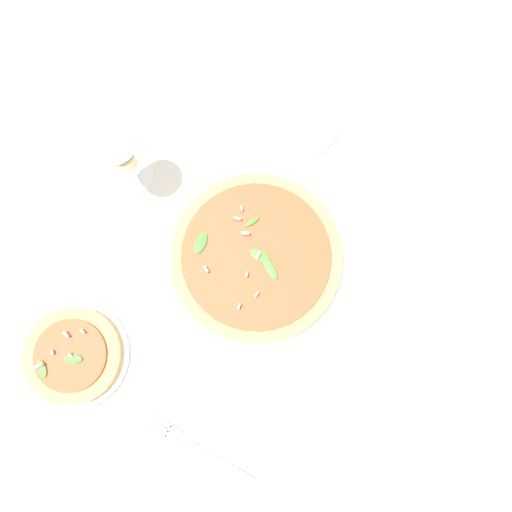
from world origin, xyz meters
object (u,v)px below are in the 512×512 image
object	(u,v)px
pizza_arugula_main	(256,257)
wine_glass	(121,154)
side_plate_white	(289,112)
pizza_personal_side	(73,355)
fork	(201,451)

from	to	relation	value
pizza_arugula_main	wine_glass	xyz separation A→B (m)	(0.27, -0.07, 0.09)
side_plate_white	wine_glass	bearing A→B (deg)	43.44
wine_glass	side_plate_white	distance (m)	0.33
pizza_personal_side	wine_glass	size ratio (longest dim) A/B	1.18
pizza_personal_side	fork	bearing A→B (deg)	164.37
fork	side_plate_white	distance (m)	0.64
wine_glass	fork	xyz separation A→B (m)	(-0.29, 0.42, -0.10)
pizza_arugula_main	fork	xyz separation A→B (m)	(-0.03, 0.35, -0.01)
wine_glass	fork	bearing A→B (deg)	124.75
pizza_arugula_main	pizza_personal_side	world-z (taller)	same
wine_glass	side_plate_white	xyz separation A→B (m)	(-0.23, -0.22, -0.10)
pizza_arugula_main	side_plate_white	xyz separation A→B (m)	(0.04, -0.29, -0.01)
side_plate_white	pizza_personal_side	bearing A→B (deg)	70.06
fork	pizza_arugula_main	bearing A→B (deg)	-76.35
pizza_personal_side	wine_glass	bearing A→B (deg)	-85.90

